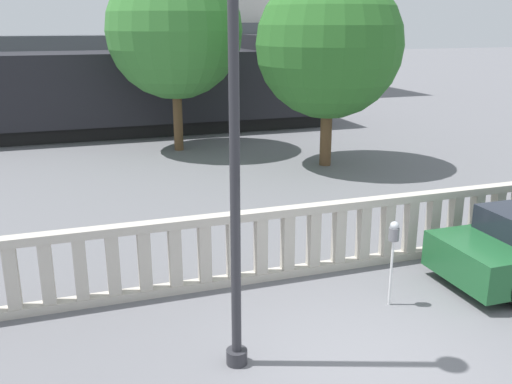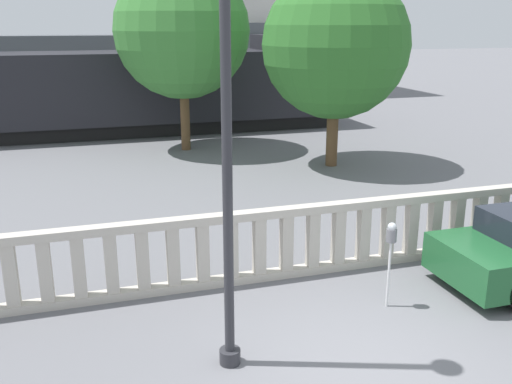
{
  "view_description": "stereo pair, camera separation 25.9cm",
  "coord_description": "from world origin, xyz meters",
  "px_view_note": "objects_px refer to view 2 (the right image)",
  "views": [
    {
      "loc": [
        -3.53,
        -5.7,
        4.35
      ],
      "look_at": [
        -0.25,
        3.96,
        1.31
      ],
      "focal_mm": 40.0,
      "sensor_mm": 36.0,
      "label": 1
    },
    {
      "loc": [
        -3.28,
        -5.78,
        4.35
      ],
      "look_at": [
        -0.25,
        3.96,
        1.31
      ],
      "focal_mm": 40.0,
      "sensor_mm": 36.0,
      "label": 2
    }
  ],
  "objects_px": {
    "parking_meter": "(391,240)",
    "train_far": "(117,70)",
    "tree_left": "(336,45)",
    "tree_right": "(182,31)",
    "lamppost": "(226,60)",
    "train_near": "(67,93)"
  },
  "relations": [
    {
      "from": "train_far",
      "to": "tree_left",
      "type": "height_order",
      "value": "tree_left"
    },
    {
      "from": "lamppost",
      "to": "train_far",
      "type": "xyz_separation_m",
      "value": [
        0.46,
        24.91,
        -1.98
      ]
    },
    {
      "from": "train_far",
      "to": "parking_meter",
      "type": "bearing_deg",
      "value": -84.47
    },
    {
      "from": "train_near",
      "to": "lamppost",
      "type": "bearing_deg",
      "value": -83.19
    },
    {
      "from": "parking_meter",
      "to": "tree_right",
      "type": "xyz_separation_m",
      "value": [
        -0.89,
        12.52,
        2.95
      ]
    },
    {
      "from": "tree_left",
      "to": "tree_right",
      "type": "bearing_deg",
      "value": 137.0
    },
    {
      "from": "tree_left",
      "to": "parking_meter",
      "type": "bearing_deg",
      "value": -109.09
    },
    {
      "from": "parking_meter",
      "to": "tree_right",
      "type": "bearing_deg",
      "value": 94.09
    },
    {
      "from": "train_near",
      "to": "tree_left",
      "type": "relative_size",
      "value": 3.75
    },
    {
      "from": "train_far",
      "to": "tree_right",
      "type": "distance_m",
      "value": 11.88
    },
    {
      "from": "lamppost",
      "to": "tree_right",
      "type": "bearing_deg",
      "value": 81.89
    },
    {
      "from": "train_far",
      "to": "tree_left",
      "type": "bearing_deg",
      "value": -70.57
    },
    {
      "from": "parking_meter",
      "to": "tree_left",
      "type": "height_order",
      "value": "tree_left"
    },
    {
      "from": "lamppost",
      "to": "tree_left",
      "type": "relative_size",
      "value": 1.1
    },
    {
      "from": "lamppost",
      "to": "parking_meter",
      "type": "xyz_separation_m",
      "value": [
        2.79,
        0.79,
        -2.81
      ]
    },
    {
      "from": "lamppost",
      "to": "tree_left",
      "type": "height_order",
      "value": "lamppost"
    },
    {
      "from": "parking_meter",
      "to": "train_far",
      "type": "xyz_separation_m",
      "value": [
        -2.33,
        24.12,
        0.83
      ]
    },
    {
      "from": "tree_left",
      "to": "lamppost",
      "type": "bearing_deg",
      "value": -121.29
    },
    {
      "from": "parking_meter",
      "to": "train_near",
      "type": "bearing_deg",
      "value": 106.52
    },
    {
      "from": "parking_meter",
      "to": "train_near",
      "type": "xyz_separation_m",
      "value": [
        -4.83,
        16.3,
        0.58
      ]
    },
    {
      "from": "lamppost",
      "to": "train_near",
      "type": "distance_m",
      "value": 17.35
    },
    {
      "from": "parking_meter",
      "to": "tree_right",
      "type": "relative_size",
      "value": 0.22
    }
  ]
}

